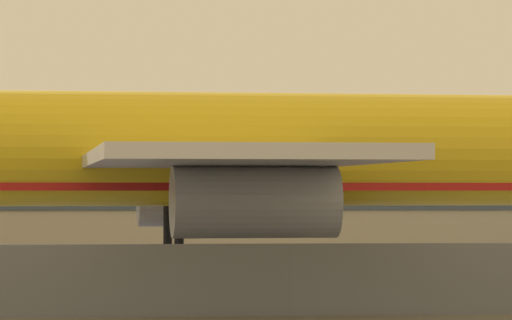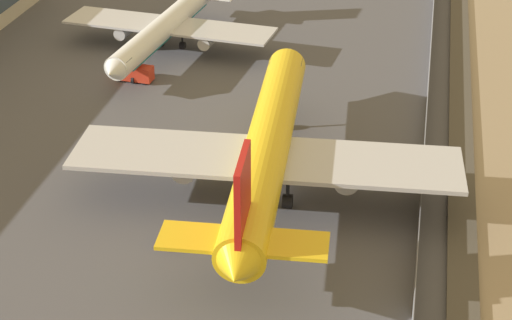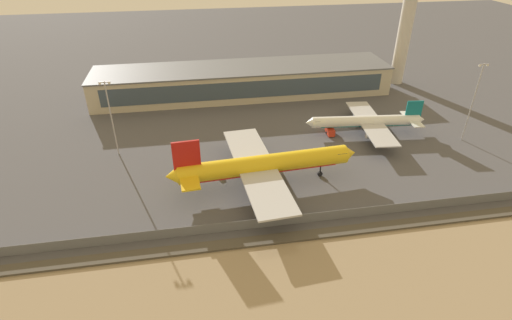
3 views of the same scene
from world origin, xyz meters
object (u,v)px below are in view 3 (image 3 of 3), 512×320
Objects in this scene: cargo_jet_yellow at (262,165)px; passenger_jet_white_teal at (367,121)px; apron_light_mast_apron_west at (111,115)px; control_tower at (407,22)px; baggage_tug at (216,171)px; apron_light_mast_apron_east at (473,100)px; ops_van at (330,130)px.

cargo_jet_yellow is 1.29× the size of passenger_jet_white_teal.
apron_light_mast_apron_west is (-77.47, -0.75, 8.38)m from passenger_jet_white_teal.
control_tower is (70.24, 66.36, 19.19)m from cargo_jet_yellow.
control_tower reaches higher than baggage_tug.
passenger_jet_white_teal is 77.93m from apron_light_mast_apron_west.
apron_light_mast_apron_east is at bearing 4.80° from baggage_tug.
baggage_tug is 0.16× the size of apron_light_mast_apron_west.
apron_light_mast_apron_west reaches higher than ops_van.
ops_van is 0.22× the size of apron_light_mast_apron_east.
apron_light_mast_apron_east is at bearing 11.63° from cargo_jet_yellow.
baggage_tug is at bearing 148.17° from cargo_jet_yellow.
baggage_tug is 0.08× the size of control_tower.
baggage_tug is 33.57m from apron_light_mast_apron_west.
cargo_jet_yellow is 36.66m from ops_van.
baggage_tug is (-50.01, -16.09, -3.34)m from passenger_jet_white_teal.
baggage_tug is (-11.49, 7.13, -4.99)m from cargo_jet_yellow.
cargo_jet_yellow is 45.47m from apron_light_mast_apron_west.
apron_light_mast_apron_east is at bearing -18.85° from passenger_jet_white_teal.
apron_light_mast_apron_west is (-109.19, -43.89, -12.45)m from control_tower.
baggage_tug is at bearing -175.20° from apron_light_mast_apron_east.
apron_light_mast_apron_west is at bearing -158.10° from control_tower.
cargo_jet_yellow is at bearing -29.98° from apron_light_mast_apron_west.
ops_van is 0.12× the size of control_tower.
apron_light_mast_apron_west is (-65.72, -2.16, 11.25)m from ops_van.
baggage_tug is 42.07m from ops_van.
apron_light_mast_apron_west is at bearing -179.44° from passenger_jet_white_teal.
apron_light_mast_apron_east reaches higher than baggage_tug.
apron_light_mast_apron_west is 105.79m from apron_light_mast_apron_east.
ops_van is (38.26, 17.50, 0.47)m from baggage_tug.
apron_light_mast_apron_east is (39.70, -10.95, 12.29)m from ops_van.
apron_light_mast_apron_west reaches higher than cargo_jet_yellow.
control_tower is 118.34m from apron_light_mast_apron_west.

